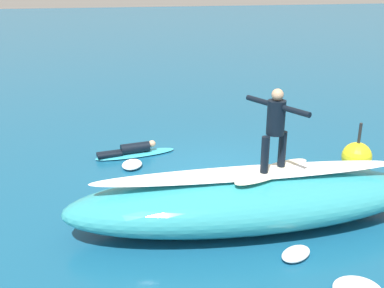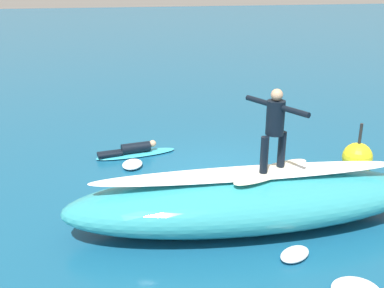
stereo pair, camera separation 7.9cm
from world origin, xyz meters
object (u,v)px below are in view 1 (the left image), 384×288
(surfboard_paddling, at_px, (136,154))
(surfer_paddling, at_px, (131,149))
(surfer_riding, at_px, (276,124))
(surfboard_riding, at_px, (272,171))
(buoy_marker, at_px, (357,157))

(surfboard_paddling, distance_m, surfer_paddling, 0.22)
(surfer_riding, distance_m, surfer_paddling, 5.35)
(surfboard_paddling, bearing_deg, surfer_riding, -70.09)
(surfboard_riding, relative_size, surfer_paddling, 1.20)
(surfer_riding, bearing_deg, surfboard_riding, -26.68)
(surfboard_riding, xyz_separation_m, surfboard_paddling, (2.42, -4.30, -1.13))
(surfboard_paddling, distance_m, buoy_marker, 6.02)
(surfboard_paddling, bearing_deg, buoy_marker, -30.91)
(surfboard_riding, height_order, surfboard_paddling, surfboard_riding)
(surfer_paddling, relative_size, buoy_marker, 1.29)
(surfboard_riding, height_order, surfer_paddling, surfboard_riding)
(surfboard_riding, relative_size, surfer_riding, 1.23)
(surfer_riding, bearing_deg, surfboard_paddling, -87.29)
(surfboard_paddling, relative_size, surfer_paddling, 1.36)
(surfer_paddling, bearing_deg, buoy_marker, -30.29)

